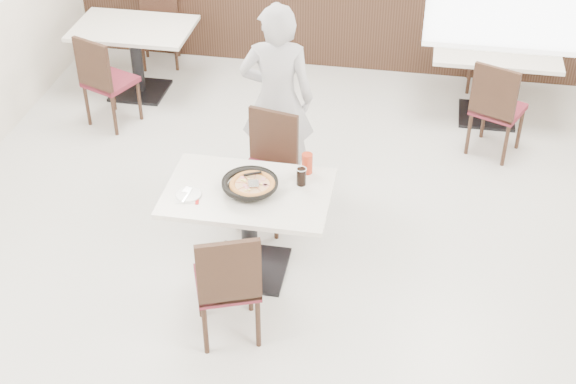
% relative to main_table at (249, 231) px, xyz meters
% --- Properties ---
extents(floor, '(7.00, 7.00, 0.00)m').
position_rel_main_table_xyz_m(floor, '(0.22, 0.10, -0.38)').
color(floor, '#AFAFAA').
rests_on(floor, ground).
extents(wainscot_back, '(5.90, 0.03, 1.10)m').
position_rel_main_table_xyz_m(wainscot_back, '(0.22, 3.58, 0.18)').
color(wainscot_back, black).
rests_on(wainscot_back, floor).
extents(fluo_panel_b, '(1.20, 0.60, 0.02)m').
position_rel_main_table_xyz_m(fluo_panel_b, '(1.72, -1.40, 2.40)').
color(fluo_panel_b, white).
rests_on(fluo_panel_b, ceiling).
extents(main_table, '(1.27, 0.91, 0.75)m').
position_rel_main_table_xyz_m(main_table, '(0.00, 0.00, 0.00)').
color(main_table, silver).
rests_on(main_table, floor).
extents(chair_near, '(0.54, 0.54, 0.95)m').
position_rel_main_table_xyz_m(chair_near, '(-0.01, -0.67, 0.10)').
color(chair_near, black).
rests_on(chair_near, floor).
extents(chair_far, '(0.50, 0.50, 0.95)m').
position_rel_main_table_xyz_m(chair_far, '(-0.01, 0.63, 0.10)').
color(chair_far, black).
rests_on(chair_far, floor).
extents(trivet, '(0.14, 0.14, 0.04)m').
position_rel_main_table_xyz_m(trivet, '(0.02, -0.01, 0.39)').
color(trivet, black).
rests_on(trivet, main_table).
extents(pizza_pan, '(0.35, 0.35, 0.01)m').
position_rel_main_table_xyz_m(pizza_pan, '(0.02, -0.00, 0.42)').
color(pizza_pan, black).
rests_on(pizza_pan, trivet).
extents(pizza, '(0.32, 0.32, 0.02)m').
position_rel_main_table_xyz_m(pizza, '(0.04, -0.02, 0.44)').
color(pizza, '#C78139').
rests_on(pizza, pizza_pan).
extents(pizza_server, '(0.10, 0.11, 0.00)m').
position_rel_main_table_xyz_m(pizza_server, '(0.05, -0.03, 0.47)').
color(pizza_server, silver).
rests_on(pizza_server, pizza).
extents(napkin, '(0.20, 0.20, 0.00)m').
position_rel_main_table_xyz_m(napkin, '(-0.41, -0.15, 0.38)').
color(napkin, white).
rests_on(napkin, main_table).
extents(side_plate, '(0.20, 0.20, 0.01)m').
position_rel_main_table_xyz_m(side_plate, '(-0.41, -0.13, 0.38)').
color(side_plate, white).
rests_on(side_plate, napkin).
extents(fork, '(0.03, 0.15, 0.00)m').
position_rel_main_table_xyz_m(fork, '(-0.41, -0.17, 0.39)').
color(fork, silver).
rests_on(fork, side_plate).
extents(cola_glass, '(0.08, 0.08, 0.13)m').
position_rel_main_table_xyz_m(cola_glass, '(0.37, 0.15, 0.44)').
color(cola_glass, black).
rests_on(cola_glass, main_table).
extents(red_cup, '(0.09, 0.09, 0.16)m').
position_rel_main_table_xyz_m(red_cup, '(0.38, 0.31, 0.45)').
color(red_cup, '#A92C14').
rests_on(red_cup, main_table).
extents(diner_person, '(0.67, 0.48, 1.71)m').
position_rel_main_table_xyz_m(diner_person, '(-0.01, 1.18, 0.48)').
color(diner_person, '#B3B2B7').
rests_on(diner_person, floor).
extents(bg_table_left, '(1.29, 0.95, 0.75)m').
position_rel_main_table_xyz_m(bg_table_left, '(-1.78, 2.60, 0.00)').
color(bg_table_left, silver).
rests_on(bg_table_left, floor).
extents(bg_chair_left_near, '(0.55, 0.55, 0.95)m').
position_rel_main_table_xyz_m(bg_chair_left_near, '(-1.82, 1.96, 0.10)').
color(bg_chair_left_near, black).
rests_on(bg_chair_left_near, floor).
extents(bg_chair_left_far, '(0.51, 0.51, 0.95)m').
position_rel_main_table_xyz_m(bg_chair_left_far, '(-1.75, 3.30, 0.10)').
color(bg_chair_left_far, black).
rests_on(bg_chair_left_far, floor).
extents(bg_table_right, '(1.29, 0.95, 0.75)m').
position_rel_main_table_xyz_m(bg_table_right, '(1.85, 2.73, 0.00)').
color(bg_table_right, silver).
rests_on(bg_table_right, floor).
extents(bg_chair_right_near, '(0.55, 0.55, 0.95)m').
position_rel_main_table_xyz_m(bg_chair_right_near, '(1.88, 2.08, 0.10)').
color(bg_chair_right_near, black).
rests_on(bg_chair_right_near, floor).
extents(bg_chair_right_far, '(0.43, 0.43, 0.95)m').
position_rel_main_table_xyz_m(bg_chair_right_far, '(1.84, 3.37, 0.10)').
color(bg_chair_right_far, black).
rests_on(bg_chair_right_far, floor).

